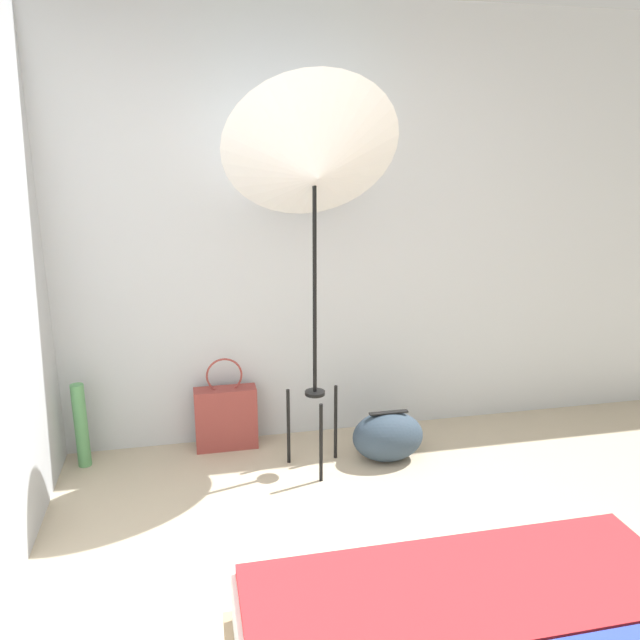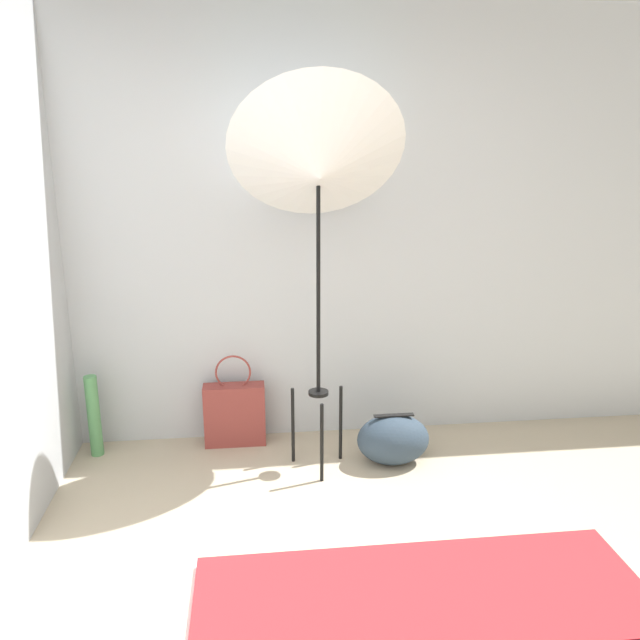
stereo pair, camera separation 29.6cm
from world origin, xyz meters
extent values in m
cube|color=#B7BCC1|center=(0.00, 2.14, 1.30)|extent=(8.00, 0.05, 2.60)
cube|color=red|center=(0.33, -0.05, 0.48)|extent=(1.38, 0.49, 0.04)
cylinder|color=black|center=(0.20, 1.48, 0.23)|extent=(0.02, 0.02, 0.46)
cylinder|color=black|center=(0.06, 1.73, 0.23)|extent=(0.02, 0.02, 0.46)
cylinder|color=black|center=(0.35, 1.73, 0.23)|extent=(0.02, 0.02, 0.46)
cylinder|color=black|center=(0.20, 1.65, 0.46)|extent=(0.11, 0.11, 0.02)
cylinder|color=black|center=(0.20, 1.65, 1.09)|extent=(0.02, 0.02, 1.25)
cone|color=white|center=(0.20, 1.65, 1.71)|extent=(0.94, 0.77, 0.88)
cube|color=brown|center=(-0.28, 2.00, 0.19)|extent=(0.37, 0.13, 0.39)
torus|color=brown|center=(-0.28, 2.00, 0.47)|extent=(0.22, 0.01, 0.22)
ellipsoid|color=#2D3D4C|center=(0.64, 1.64, 0.15)|extent=(0.42, 0.30, 0.30)
cube|color=black|center=(0.64, 1.64, 0.30)|extent=(0.23, 0.04, 0.01)
cylinder|color=#56995B|center=(-1.11, 1.95, 0.25)|extent=(0.07, 0.07, 0.50)
camera|label=1|loc=(-0.45, -1.55, 1.80)|focal=35.00mm
camera|label=2|loc=(-0.16, -1.60, 1.80)|focal=35.00mm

